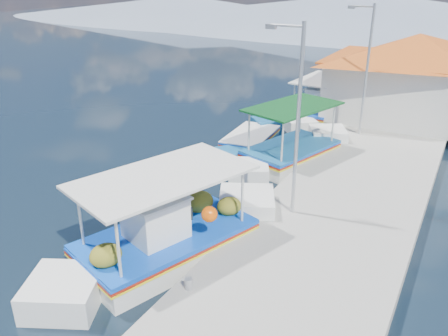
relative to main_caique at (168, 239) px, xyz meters
The scene contains 10 objects.
ground 2.56m from the main_caique, 145.29° to the left, with size 160.00×160.00×0.00m, color black.
quay 8.37m from the main_caique, 62.60° to the left, with size 5.00×44.00×0.50m, color gray.
bollards 6.90m from the main_caique, 75.33° to the left, with size 0.20×17.20×0.30m.
main_caique is the anchor object (origin of this frame).
caique_green_canopy 8.57m from the main_caique, 86.56° to the left, with size 3.76×7.36×2.88m.
caique_blue_hull 9.62m from the main_caique, 100.89° to the left, with size 2.12×6.13×1.09m.
caique_far 15.56m from the main_caique, 91.65° to the left, with size 2.55×7.34×2.58m.
harbor_building 17.08m from the main_caique, 75.84° to the left, with size 10.49×10.49×4.40m.
lamp_post_near 5.34m from the main_caique, 54.34° to the left, with size 1.21×0.14×6.00m.
lamp_post_far 13.08m from the main_caique, 78.82° to the left, with size 1.21×0.14×6.00m.
Camera 1 is at (9.08, -10.80, 7.76)m, focal length 37.06 mm.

